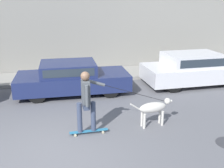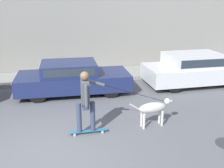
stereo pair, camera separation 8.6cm
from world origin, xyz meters
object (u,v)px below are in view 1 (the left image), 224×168
(skateboarder, at_px, (87,99))
(parked_car_2, at_px, (195,69))
(dog, at_px, (154,108))
(parked_car_1, at_px, (72,78))

(skateboarder, bearing_deg, parked_car_2, 33.36)
(dog, distance_m, skateboarder, 1.91)
(parked_car_1, xyz_separation_m, parked_car_2, (5.05, -0.00, 0.05))
(parked_car_2, distance_m, skateboarder, 5.96)
(parked_car_1, height_order, skateboarder, skateboarder)
(parked_car_1, height_order, parked_car_2, parked_car_2)
(parked_car_1, relative_size, parked_car_2, 0.97)
(parked_car_1, xyz_separation_m, dog, (1.95, -3.23, -0.05))
(parked_car_1, bearing_deg, dog, -57.06)
(parked_car_1, distance_m, dog, 3.78)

